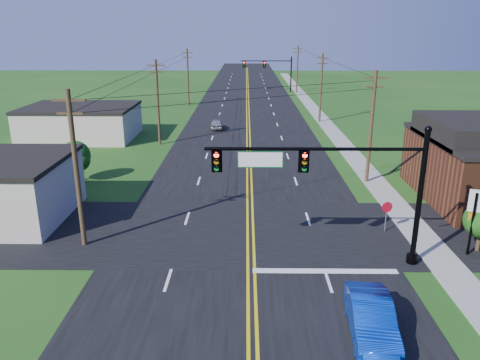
{
  "coord_description": "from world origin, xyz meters",
  "views": [
    {
      "loc": [
        -0.14,
        -14.62,
        11.99
      ],
      "look_at": [
        -0.45,
        10.0,
        4.02
      ],
      "focal_mm": 35.0,
      "sensor_mm": 36.0,
      "label": 1
    }
  ],
  "objects_px": {
    "stop_sign": "(387,210)",
    "signal_mast_main": "(334,179)",
    "blue_car": "(371,319)",
    "signal_mast_far": "(269,68)"
  },
  "relations": [
    {
      "from": "signal_mast_main",
      "to": "signal_mast_far",
      "type": "relative_size",
      "value": 1.03
    },
    {
      "from": "stop_sign",
      "to": "signal_mast_main",
      "type": "bearing_deg",
      "value": -145.2
    },
    {
      "from": "signal_mast_main",
      "to": "blue_car",
      "type": "bearing_deg",
      "value": -84.21
    },
    {
      "from": "signal_mast_far",
      "to": "blue_car",
      "type": "relative_size",
      "value": 2.3
    },
    {
      "from": "signal_mast_main",
      "to": "blue_car",
      "type": "distance_m",
      "value": 7.46
    },
    {
      "from": "signal_mast_far",
      "to": "stop_sign",
      "type": "height_order",
      "value": "signal_mast_far"
    },
    {
      "from": "blue_car",
      "to": "signal_mast_far",
      "type": "bearing_deg",
      "value": 95.13
    },
    {
      "from": "signal_mast_main",
      "to": "blue_car",
      "type": "relative_size",
      "value": 2.37
    },
    {
      "from": "signal_mast_far",
      "to": "blue_car",
      "type": "distance_m",
      "value": 78.37
    },
    {
      "from": "signal_mast_far",
      "to": "blue_car",
      "type": "height_order",
      "value": "signal_mast_far"
    }
  ]
}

